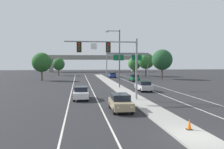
{
  "coord_description": "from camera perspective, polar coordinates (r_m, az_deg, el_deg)",
  "views": [
    {
      "loc": [
        -6.9,
        -13.85,
        4.6
      ],
      "look_at": [
        -3.2,
        13.38,
        3.2
      ],
      "focal_mm": 39.65,
      "sensor_mm": 36.0,
      "label": 1
    }
  ],
  "objects": [
    {
      "name": "car_receding_blue",
      "position": [
        72.29,
        0.09,
        -0.08
      ],
      "size": [
        1.85,
        4.48,
        1.58
      ],
      "color": "navy",
      "rests_on": "ground"
    },
    {
      "name": "edge_stripe_right",
      "position": [
        41.86,
        13.18,
        -3.46
      ],
      "size": [
        0.14,
        100.0,
        0.01
      ],
      "primitive_type": "cube",
      "color": "silver",
      "rests_on": "ground"
    },
    {
      "name": "highway_sign_gantry",
      "position": [
        76.77,
        3.61,
        4.08
      ],
      "size": [
        13.28,
        0.42,
        7.5
      ],
      "color": "gray",
      "rests_on": "ground"
    },
    {
      "name": "tree_far_right_c",
      "position": [
        67.35,
        11.49,
        3.36
      ],
      "size": [
        5.48,
        5.48,
        7.93
      ],
      "color": "#4C3823",
      "rests_on": "ground"
    },
    {
      "name": "tree_far_left_a",
      "position": [
        84.79,
        -12.2,
        2.34
      ],
      "size": [
        4.06,
        4.06,
        5.87
      ],
      "color": "#4C3823",
      "rests_on": "ground"
    },
    {
      "name": "tree_far_left_b",
      "position": [
        63.25,
        -15.91,
        2.72
      ],
      "size": [
        4.76,
        4.76,
        6.89
      ],
      "color": "#4C3823",
      "rests_on": "ground"
    },
    {
      "name": "lane_stripe_receding_center",
      "position": [
        40.8,
        8.84,
        -3.58
      ],
      "size": [
        0.14,
        100.0,
        0.01
      ],
      "primitive_type": "cube",
      "color": "silver",
      "rests_on": "ground"
    },
    {
      "name": "ground_plane",
      "position": [
        16.14,
        18.5,
        -13.8
      ],
      "size": [
        260.0,
        260.0,
        0.0
      ],
      "primitive_type": "plane",
      "color": "#28282B"
    },
    {
      "name": "tree_far_right_b",
      "position": [
        82.84,
        5.18,
        2.52
      ],
      "size": [
        4.28,
        4.28,
        6.19
      ],
      "color": "#4C3823",
      "rests_on": "ground"
    },
    {
      "name": "edge_stripe_left",
      "position": [
        39.14,
        -9.32,
        -3.86
      ],
      "size": [
        0.14,
        100.0,
        0.01
      ],
      "primitive_type": "cube",
      "color": "silver",
      "rests_on": "ground"
    },
    {
      "name": "traffic_cone_median_nose",
      "position": [
        17.31,
        17.4,
        -10.89
      ],
      "size": [
        0.36,
        0.36,
        0.74
      ],
      "color": "black",
      "rests_on": "median_island"
    },
    {
      "name": "lane_stripe_oncoming_center",
      "position": [
        39.18,
        -4.48,
        -3.83
      ],
      "size": [
        0.14,
        100.0,
        0.01
      ],
      "primitive_type": "cube",
      "color": "silver",
      "rests_on": "ground"
    },
    {
      "name": "car_oncoming_tan",
      "position": [
        23.38,
        1.98,
        -6.39
      ],
      "size": [
        1.84,
        4.48,
        1.58
      ],
      "color": "tan",
      "rests_on": "ground"
    },
    {
      "name": "street_lamp_median",
      "position": [
        43.17,
        1.45,
        4.5
      ],
      "size": [
        2.58,
        0.28,
        10.0
      ],
      "color": "#4C4C51",
      "rests_on": "median_island"
    },
    {
      "name": "overpass_bridge",
      "position": [
        115.2,
        -4.32,
        3.5
      ],
      "size": [
        42.4,
        6.4,
        7.65
      ],
      "color": "gray",
      "rests_on": "ground"
    },
    {
      "name": "car_oncoming_white",
      "position": [
        30.59,
        -7.16,
        -4.2
      ],
      "size": [
        1.89,
        4.5,
        1.58
      ],
      "color": "silver",
      "rests_on": "ground"
    },
    {
      "name": "car_receding_green",
      "position": [
        59.14,
        5.2,
        -0.76
      ],
      "size": [
        1.89,
        4.5,
        1.58
      ],
      "color": "#195633",
      "rests_on": "ground"
    },
    {
      "name": "car_receding_silver",
      "position": [
        39.18,
        7.31,
        -2.64
      ],
      "size": [
        1.89,
        4.5,
        1.58
      ],
      "color": "#B7B7BC",
      "rests_on": "ground"
    },
    {
      "name": "tree_far_right_a",
      "position": [
        80.57,
        7.84,
        3.11
      ],
      "size": [
        5.2,
        5.2,
        7.52
      ],
      "color": "#4C3823",
      "rests_on": "ground"
    },
    {
      "name": "median_island",
      "position": [
        32.9,
        4.46,
        -5.0
      ],
      "size": [
        2.4,
        110.0,
        0.15
      ],
      "primitive_type": "cube",
      "color": "#9E9B93",
      "rests_on": "ground"
    },
    {
      "name": "overhead_signal_mast",
      "position": [
        29.0,
        0.31,
        4.47
      ],
      "size": [
        8.56,
        0.44,
        7.2
      ],
      "color": "gray",
      "rests_on": "median_island"
    }
  ]
}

